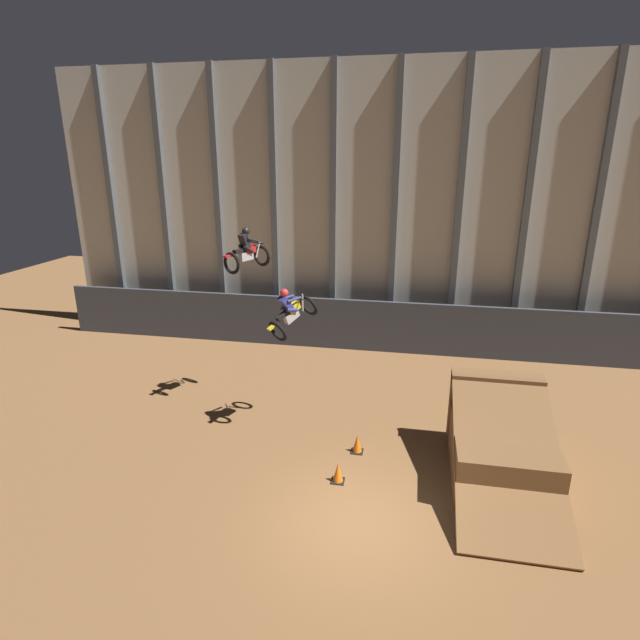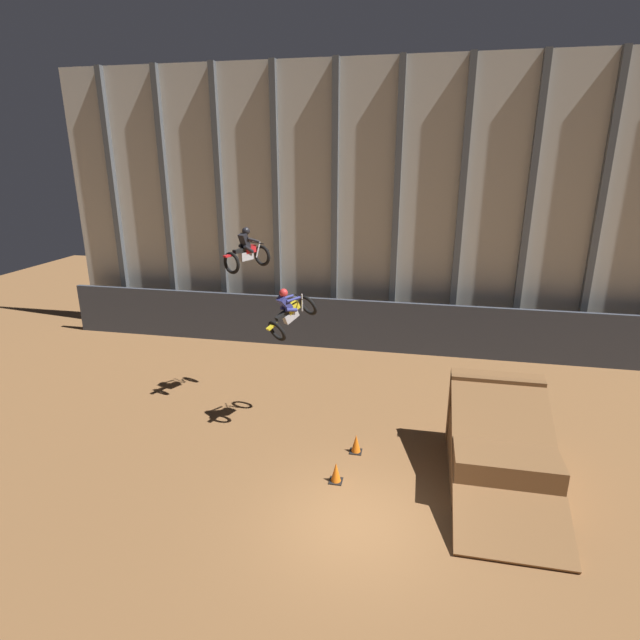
# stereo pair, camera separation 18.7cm
# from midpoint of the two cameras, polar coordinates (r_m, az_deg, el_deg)

# --- Properties ---
(ground_plane) EXTENTS (60.00, 60.00, 0.00)m
(ground_plane) POSITION_cam_midpoint_polar(r_m,az_deg,el_deg) (13.12, 4.37, -22.09)
(ground_plane) COLOR brown
(arena_back_wall) EXTENTS (32.00, 0.40, 12.51)m
(arena_back_wall) POSITION_cam_midpoint_polar(r_m,az_deg,el_deg) (23.06, 8.95, 12.32)
(arena_back_wall) COLOR beige
(arena_back_wall) RESTS_ON ground_plane
(lower_barrier) EXTENTS (31.36, 0.20, 2.37)m
(lower_barrier) POSITION_cam_midpoint_polar(r_m,az_deg,el_deg) (22.75, 8.15, -0.82)
(lower_barrier) COLOR #383D47
(lower_barrier) RESTS_ON ground_plane
(dirt_ramp) EXTENTS (2.64, 5.16, 2.51)m
(dirt_ramp) POSITION_cam_midpoint_polar(r_m,az_deg,el_deg) (15.10, 20.07, -13.40)
(dirt_ramp) COLOR brown
(dirt_ramp) RESTS_ON ground_plane
(rider_bike_left_air) EXTENTS (1.35, 1.76, 1.46)m
(rider_bike_left_air) POSITION_cam_midpoint_polar(r_m,az_deg,el_deg) (16.92, -8.07, 7.64)
(rider_bike_left_air) COLOR black
(rider_bike_right_air) EXTENTS (1.56, 1.79, 1.68)m
(rider_bike_right_air) POSITION_cam_midpoint_polar(r_m,az_deg,el_deg) (15.38, -3.08, 0.88)
(rider_bike_right_air) COLOR black
(traffic_cone_near_ramp) EXTENTS (0.36, 0.36, 0.58)m
(traffic_cone_near_ramp) POSITION_cam_midpoint_polar(r_m,az_deg,el_deg) (14.22, 2.23, -17.03)
(traffic_cone_near_ramp) COLOR black
(traffic_cone_near_ramp) RESTS_ON ground_plane
(traffic_cone_arena_edge) EXTENTS (0.36, 0.36, 0.58)m
(traffic_cone_arena_edge) POSITION_cam_midpoint_polar(r_m,az_deg,el_deg) (15.46, 4.49, -13.92)
(traffic_cone_arena_edge) COLOR black
(traffic_cone_arena_edge) RESTS_ON ground_plane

